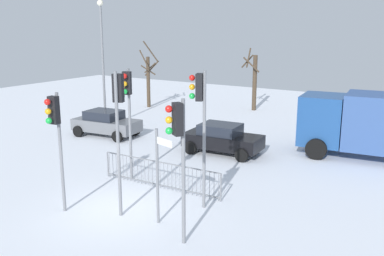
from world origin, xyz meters
TOP-DOWN VIEW (x-y plane):
  - ground_plane at (0.00, 0.00)m, footprint 60.00×60.00m
  - traffic_light_mid_left at (2.25, 1.62)m, footprint 0.54×0.38m
  - traffic_light_rear_left at (-1.47, -1.26)m, footprint 0.34×0.57m
  - traffic_light_rear_right at (3.11, -0.94)m, footprint 0.43×0.50m
  - traffic_light_mid_right at (0.34, -0.22)m, footprint 0.37×0.55m
  - traffic_light_foreground_right at (-1.58, 2.45)m, footprint 0.37×0.55m
  - direction_sign_post at (1.82, -0.15)m, footprint 0.77×0.26m
  - pedestrian_guard_railing at (-0.00, 2.36)m, footprint 5.34×0.22m
  - car_black_far at (-0.21, 7.80)m, footprint 3.91×2.15m
  - car_grey_trailing at (-7.45, 7.32)m, footprint 3.96×2.27m
  - delivery_truck at (6.49, 10.78)m, footprint 7.26×3.36m
  - street_lamp at (-8.91, 8.82)m, footprint 0.36×0.36m
  - bare_tree_left at (-10.96, 15.81)m, footprint 1.53×1.54m
  - bare_tree_right at (-3.60, 18.94)m, footprint 1.48×1.54m

SIDE VIEW (x-z plane):
  - ground_plane at x=0.00m, z-range 0.00..0.00m
  - pedestrian_guard_railing at x=0.00m, z-range 0.02..1.09m
  - car_black_far at x=-0.21m, z-range 0.03..1.50m
  - car_grey_trailing at x=-7.45m, z-range 0.03..1.50m
  - delivery_truck at x=6.49m, z-range 0.19..3.29m
  - direction_sign_post at x=1.82m, z-range 0.19..3.29m
  - bare_tree_left at x=-10.96m, z-range -0.32..4.75m
  - bare_tree_right at x=-3.60m, z-range -0.04..4.51m
  - traffic_light_rear_left at x=-1.47m, z-range 0.95..5.04m
  - traffic_light_rear_right at x=3.11m, z-range 0.99..5.25m
  - traffic_light_foreground_right at x=-1.58m, z-range 1.06..5.59m
  - traffic_light_mid_left at x=2.25m, z-range 1.10..5.86m
  - traffic_light_mid_right at x=0.34m, z-range 1.11..5.91m
  - street_lamp at x=-8.91m, z-range 0.78..8.39m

